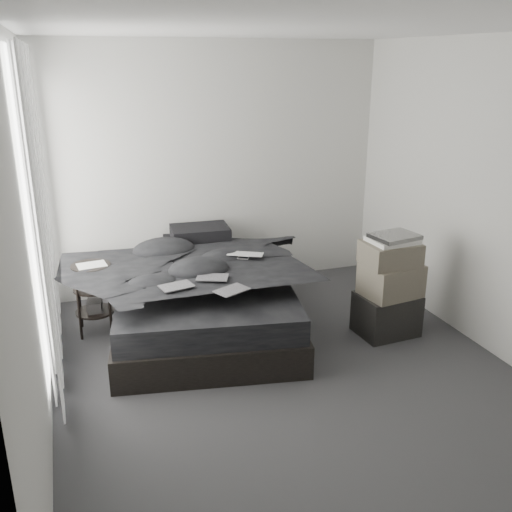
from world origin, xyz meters
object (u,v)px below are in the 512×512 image
object	(u,v)px
bed	(205,315)
laptop	(244,249)
side_stand	(94,299)
box_lower	(386,314)

from	to	relation	value
bed	laptop	xyz separation A→B (m)	(0.38, -0.02, 0.62)
laptop	side_stand	xyz separation A→B (m)	(-1.35, 0.30, -0.43)
bed	side_stand	size ratio (longest dim) A/B	3.19
side_stand	box_lower	size ratio (longest dim) A/B	1.25
bed	box_lower	bearing A→B (deg)	-11.49
laptop	bed	bearing A→B (deg)	-154.50
box_lower	side_stand	bearing A→B (deg)	160.31
side_stand	bed	bearing A→B (deg)	-16.42
laptop	side_stand	distance (m)	1.45
bed	box_lower	distance (m)	1.68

